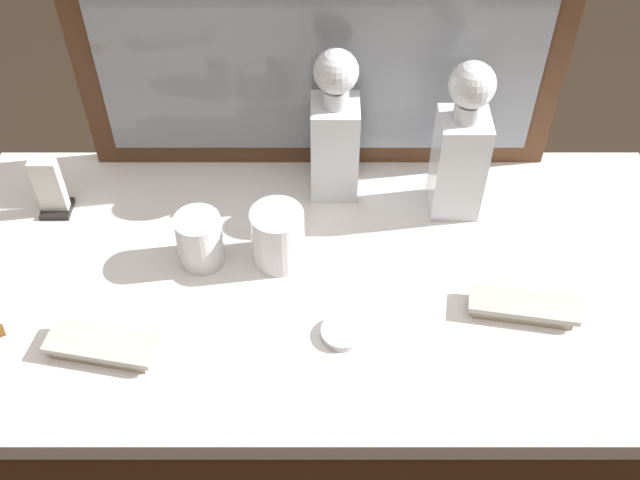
{
  "coord_description": "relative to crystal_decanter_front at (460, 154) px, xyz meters",
  "views": [
    {
      "loc": [
        0.0,
        -0.78,
        1.84
      ],
      "look_at": [
        0.0,
        0.0,
        1.01
      ],
      "focal_mm": 42.13,
      "sensor_mm": 36.0,
      "label": 1
    }
  ],
  "objects": [
    {
      "name": "crystal_decanter_front",
      "position": [
        0.0,
        0.0,
        0.0
      ],
      "size": [
        0.08,
        0.08,
        0.29
      ],
      "color": "white",
      "rests_on": "dresser"
    },
    {
      "name": "porcelain_dish",
      "position": [
        -0.2,
        -0.28,
        -0.11
      ],
      "size": [
        0.06,
        0.06,
        0.01
      ],
      "color": "silver",
      "rests_on": "dresser"
    },
    {
      "name": "silver_brush_rear",
      "position": [
        -0.54,
        -0.31,
        -0.1
      ],
      "size": [
        0.17,
        0.09,
        0.02
      ],
      "color": "#B7A88C",
      "rests_on": "dresser"
    },
    {
      "name": "crystal_tumbler_far_left",
      "position": [
        -0.42,
        -0.13,
        -0.07
      ],
      "size": [
        0.07,
        0.07,
        0.09
      ],
      "color": "white",
      "rests_on": "dresser"
    },
    {
      "name": "silver_brush_left",
      "position": [
        0.08,
        -0.23,
        -0.1
      ],
      "size": [
        0.17,
        0.08,
        0.02
      ],
      "color": "#B7A88C",
      "rests_on": "dresser"
    },
    {
      "name": "crystal_decanter_far_right",
      "position": [
        -0.2,
        0.04,
        -0.0
      ],
      "size": [
        0.08,
        0.08,
        0.28
      ],
      "color": "white",
      "rests_on": "dresser"
    },
    {
      "name": "crystal_tumbler_far_right",
      "position": [
        -0.29,
        -0.12,
        -0.07
      ],
      "size": [
        0.08,
        0.08,
        0.1
      ],
      "color": "white",
      "rests_on": "dresser"
    },
    {
      "name": "dresser",
      "position": [
        -0.23,
        -0.16,
        -0.58
      ],
      "size": [
        1.19,
        0.6,
        0.93
      ],
      "color": "brown",
      "rests_on": "ground_plane"
    },
    {
      "name": "napkin_holder",
      "position": [
        -0.68,
        -0.01,
        -0.07
      ],
      "size": [
        0.05,
        0.05,
        0.11
      ],
      "color": "black",
      "rests_on": "dresser"
    }
  ]
}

